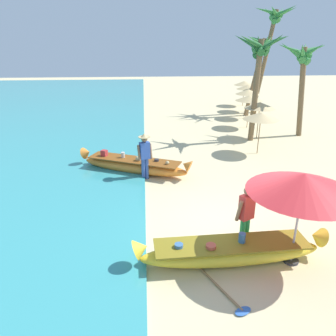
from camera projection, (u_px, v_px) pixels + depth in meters
The scene contains 17 objects.
ground_plane at pixel (230, 231), 8.96m from camera, with size 80.00×80.00×0.00m, color beige.
boat_yellow_foreground at pixel (231, 252), 7.59m from camera, with size 4.61×0.95×0.83m.
boat_orange_midground at pixel (134, 165), 12.76m from camera, with size 4.49×2.50×0.86m.
person_vendor_hatted at pixel (145, 153), 11.92m from camera, with size 0.59×0.44×1.77m.
person_tourist_customer at pixel (246, 214), 7.95m from camera, with size 0.58×0.44×1.67m.
patio_umbrella_large at pixel (304, 183), 6.96m from camera, with size 2.43×2.43×2.27m.
parasol_row_0 at pixel (261, 116), 14.42m from camera, with size 1.60×1.60×1.91m.
parasol_row_1 at pixel (260, 105), 16.75m from camera, with size 1.60×1.60×1.91m.
parasol_row_2 at pixel (249, 98), 18.82m from camera, with size 1.60×1.60×1.91m.
parasol_row_3 at pixel (248, 92), 21.07m from camera, with size 1.60×1.60×1.91m.
parasol_row_4 at pixel (248, 87), 23.20m from camera, with size 1.60×1.60×1.91m.
parasol_row_5 at pixel (244, 83), 25.25m from camera, with size 1.60×1.60×1.91m.
palm_tree_tall_inland at pixel (263, 50), 21.02m from camera, with size 2.71×2.73×5.31m.
palm_tree_leaning_seaward at pixel (259, 56), 15.51m from camera, with size 2.84×2.89×5.28m.
palm_tree_mid_cluster at pixel (273, 28), 21.39m from camera, with size 2.93×2.68×7.07m.
palm_tree_far_behind at pixel (302, 61), 16.46m from camera, with size 2.66×2.46×4.91m.
paddle at pixel (226, 294), 6.68m from camera, with size 0.90×1.60×0.05m.
Camera 1 is at (-2.28, -7.54, 4.91)m, focal length 34.70 mm.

